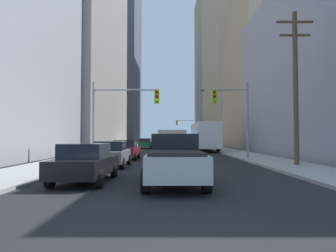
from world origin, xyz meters
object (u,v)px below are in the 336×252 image
cargo_van_beige (169,143)px  sedan_grey (110,154)px  sedan_black (84,163)px  sedan_blue (168,142)px  city_bus (203,135)px  sedan_green (144,143)px  sedan_maroon (124,150)px  traffic_signal_far_right (186,126)px  pickup_truck_silver (173,159)px  traffic_signal_near_right (231,108)px  traffic_signal_near_left (121,106)px

cargo_van_beige → sedan_grey: size_ratio=1.25×
sedan_black → sedan_blue: (3.42, 42.75, 0.00)m
sedan_black → city_bus: bearing=72.7°
sedan_green → sedan_blue: same height
city_bus → sedan_black: (-7.71, -24.79, -1.16)m
sedan_black → sedan_grey: 5.87m
sedan_maroon → traffic_signal_far_right: (7.53, 42.97, 3.30)m
pickup_truck_silver → sedan_black: (-3.49, 0.37, -0.16)m
sedan_green → traffic_signal_far_right: 23.41m
sedan_black → traffic_signal_far_right: traffic_signal_far_right is taller
sedan_grey → traffic_signal_far_right: (7.59, 48.52, 3.30)m
sedan_maroon → traffic_signal_near_right: size_ratio=0.71×
sedan_green → traffic_signal_near_right: bearing=-68.8°
sedan_black → traffic_signal_near_left: (-0.26, 10.98, 3.33)m
sedan_black → sedan_blue: 42.89m
sedan_blue → sedan_black: bearing=-94.6°
sedan_black → pickup_truck_silver: bearing=-6.1°
city_bus → traffic_signal_near_right: traffic_signal_near_right is taller
cargo_van_beige → sedan_grey: cargo_van_beige is taller
sedan_green → traffic_signal_near_left: 21.78m
sedan_green → traffic_signal_far_right: (7.62, 21.88, 3.30)m
pickup_truck_silver → traffic_signal_near_left: (-3.75, 11.35, 3.17)m
sedan_grey → sedan_maroon: (0.06, 5.55, 0.00)m
cargo_van_beige → sedan_green: size_ratio=1.25×
traffic_signal_far_right → traffic_signal_near_right: bearing=-89.0°
city_bus → sedan_blue: bearing=103.4°
city_bus → sedan_black: 25.98m
traffic_signal_near_left → traffic_signal_near_right: 8.44m
sedan_maroon → traffic_signal_far_right: traffic_signal_far_right is taller
city_bus → sedan_maroon: bearing=-120.2°
sedan_blue → traffic_signal_near_right: size_ratio=0.71×
sedan_grey → traffic_signal_near_right: (8.31, 5.11, 3.22)m
traffic_signal_near_right → traffic_signal_far_right: same height
city_bus → traffic_signal_near_left: traffic_signal_near_left is taller
traffic_signal_near_right → sedan_grey: bearing=-148.4°
cargo_van_beige → sedan_green: cargo_van_beige is taller
city_bus → sedan_maroon: city_bus is taller
traffic_signal_near_left → traffic_signal_far_right: bearing=79.9°
city_bus → traffic_signal_far_right: size_ratio=1.92×
sedan_blue → traffic_signal_far_right: size_ratio=0.71×
sedan_black → traffic_signal_far_right: 54.99m
sedan_green → traffic_signal_near_right: size_ratio=0.70×
cargo_van_beige → sedan_green: bearing=99.7°
pickup_truck_silver → sedan_blue: size_ratio=1.27×
pickup_truck_silver → traffic_signal_near_right: traffic_signal_near_right is taller
sedan_maroon → sedan_blue: bearing=83.6°
sedan_grey → traffic_signal_far_right: traffic_signal_far_right is taller
city_bus → sedan_green: city_bus is taller
sedan_green → traffic_signal_near_right: (8.34, -21.53, 3.22)m
cargo_van_beige → traffic_signal_near_left: (-3.71, -0.46, 2.82)m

